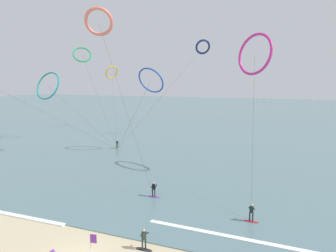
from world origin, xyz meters
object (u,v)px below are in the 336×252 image
at_px(kite_cobalt, 151,80).
at_px(beach_flag, 92,248).
at_px(kite_navy, 203,47).
at_px(kite_emerald, 82,55).
at_px(surfer_crimson, 251,214).
at_px(kite_amber, 112,72).
at_px(kite_teal, 48,86).
at_px(surfer_lime, 117,145).
at_px(surfer_violet, 154,190).
at_px(kite_magenta, 255,54).
at_px(surfer_charcoal, 144,241).
at_px(kite_coral, 99,22).

height_order(kite_cobalt, beach_flag, kite_cobalt).
relative_size(kite_navy, kite_emerald, 1.10).
bearing_deg(surfer_crimson, beach_flag, -122.19).
bearing_deg(kite_cobalt, kite_amber, -33.93).
distance_m(kite_amber, beach_flag, 63.56).
bearing_deg(kite_amber, kite_teal, 34.02).
bearing_deg(kite_amber, surfer_lime, 57.83).
height_order(kite_teal, beach_flag, kite_teal).
distance_m(kite_navy, kite_amber, 27.33).
height_order(surfer_violet, kite_magenta, kite_magenta).
bearing_deg(surfer_lime, kite_magenta, -38.06).
xyz_separation_m(kite_cobalt, kite_emerald, (-17.15, 4.25, 5.20)).
bearing_deg(surfer_charcoal, kite_teal, 85.04).
bearing_deg(kite_cobalt, kite_coral, 98.07).
bearing_deg(kite_coral, kite_amber, -82.65).
relative_size(surfer_violet, kite_emerald, 0.09).
relative_size(kite_magenta, kite_teal, 1.32).
bearing_deg(kite_cobalt, surfer_violet, 126.72).
relative_size(surfer_violet, kite_magenta, 0.09).
relative_size(surfer_violet, kite_navy, 0.08).
height_order(kite_navy, kite_teal, kite_navy).
distance_m(surfer_lime, kite_cobalt, 13.97).
bearing_deg(kite_emerald, surfer_charcoal, -89.54).
xyz_separation_m(kite_emerald, kite_amber, (-4.14, 18.05, -3.04)).
bearing_deg(kite_teal, kite_coral, -19.21).
relative_size(kite_amber, beach_flag, 8.07).
height_order(kite_magenta, kite_teal, kite_magenta).
xyz_separation_m(surfer_lime, kite_teal, (-9.75, -6.30, 11.09)).
height_order(surfer_crimson, kite_coral, kite_coral).
bearing_deg(surfer_crimson, surfer_charcoal, -127.58).
bearing_deg(beach_flag, kite_magenta, 72.47).
xyz_separation_m(kite_amber, kite_magenta, (38.85, -28.91, 1.19)).
height_order(surfer_crimson, kite_magenta, kite_magenta).
bearing_deg(kite_navy, surfer_crimson, 79.77).
relative_size(surfer_lime, kite_coral, 0.08).
xyz_separation_m(surfer_violet, kite_navy, (-3.35, 35.18, 19.19)).
bearing_deg(beach_flag, surfer_charcoal, 63.41).
height_order(surfer_charcoal, kite_amber, kite_amber).
bearing_deg(kite_magenta, kite_navy, 155.34).
distance_m(surfer_violet, kite_magenta, 21.45).
height_order(kite_navy, kite_magenta, kite_navy).
relative_size(kite_emerald, kite_amber, 0.81).
distance_m(surfer_charcoal, kite_coral, 27.10).
bearing_deg(kite_coral, beach_flag, 98.75).
distance_m(kite_cobalt, kite_magenta, 19.06).
height_order(kite_emerald, kite_amber, kite_emerald).
height_order(kite_magenta, kite_coral, kite_coral).
bearing_deg(kite_emerald, kite_teal, -129.91).
bearing_deg(kite_cobalt, beach_flag, 119.31).
xyz_separation_m(surfer_violet, beach_flag, (1.31, -13.26, 1.17)).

